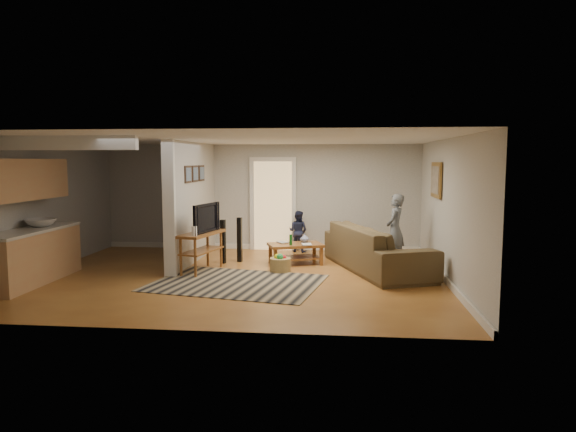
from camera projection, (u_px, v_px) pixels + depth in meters
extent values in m
plane|color=brown|center=(236.00, 277.00, 9.39)|extent=(7.50, 7.50, 0.00)
cube|color=#AAA8A3|center=(261.00, 197.00, 12.23)|extent=(7.50, 0.04, 2.50)
cube|color=#AAA8A3|center=(39.00, 207.00, 9.63)|extent=(0.04, 6.00, 2.50)
cube|color=#AAA8A3|center=(448.00, 211.00, 8.88)|extent=(0.04, 6.00, 2.50)
cube|color=white|center=(235.00, 139.00, 9.12)|extent=(7.50, 6.00, 0.04)
cube|color=#AAA8A3|center=(193.00, 202.00, 10.81)|extent=(0.15, 3.10, 2.50)
cube|color=white|center=(169.00, 209.00, 9.28)|extent=(0.22, 0.10, 2.50)
cube|color=white|center=(261.00, 247.00, 12.32)|extent=(7.50, 0.04, 0.12)
cube|color=white|center=(444.00, 278.00, 9.01)|extent=(0.04, 6.00, 0.12)
cube|color=#D8B272|center=(273.00, 206.00, 12.16)|extent=(0.90, 0.06, 2.10)
cube|color=tan|center=(32.00, 257.00, 8.89)|extent=(0.60, 2.20, 0.90)
cube|color=beige|center=(31.00, 230.00, 8.84)|extent=(0.64, 2.24, 0.05)
cube|color=tan|center=(27.00, 179.00, 8.75)|extent=(0.35, 2.00, 0.70)
imported|color=silver|center=(41.00, 227.00, 9.14)|extent=(0.54, 0.54, 0.19)
cube|color=#332216|center=(188.00, 174.00, 10.10)|extent=(0.03, 0.40, 0.34)
cube|color=#332216|center=(195.00, 174.00, 10.59)|extent=(0.03, 0.40, 0.34)
cube|color=#332216|center=(201.00, 173.00, 11.09)|extent=(0.03, 0.40, 0.34)
cube|color=olive|center=(436.00, 180.00, 9.82)|extent=(0.04, 0.90, 0.68)
cube|color=black|center=(237.00, 283.00, 8.90)|extent=(3.18, 2.57, 0.01)
imported|color=#403620|center=(376.00, 270.00, 9.99)|extent=(2.10, 3.16, 0.86)
cube|color=brown|center=(295.00, 245.00, 10.52)|extent=(1.23, 0.95, 0.05)
cube|color=silver|center=(295.00, 245.00, 10.52)|extent=(0.76, 0.58, 0.02)
cube|color=brown|center=(295.00, 257.00, 10.55)|extent=(1.11, 0.84, 0.03)
cube|color=brown|center=(275.00, 258.00, 10.18)|extent=(0.08, 0.08, 0.40)
cube|color=brown|center=(321.00, 256.00, 10.41)|extent=(0.08, 0.08, 0.40)
cube|color=brown|center=(270.00, 253.00, 10.67)|extent=(0.08, 0.08, 0.40)
cube|color=brown|center=(314.00, 251.00, 10.90)|extent=(0.08, 0.08, 0.40)
imported|color=navy|center=(305.00, 242.00, 10.67)|extent=(0.23, 0.23, 0.19)
cylinder|color=#125018|center=(291.00, 240.00, 10.34)|extent=(0.06, 0.06, 0.22)
imported|color=#998C4C|center=(279.00, 243.00, 10.60)|extent=(0.28, 0.30, 0.02)
imported|color=#66594C|center=(302.00, 245.00, 10.36)|extent=(0.23, 0.29, 0.02)
cube|color=brown|center=(201.00, 234.00, 9.78)|extent=(0.71, 1.27, 0.05)
cube|color=brown|center=(202.00, 251.00, 9.82)|extent=(0.64, 1.16, 0.03)
cylinder|color=brown|center=(181.00, 257.00, 9.38)|extent=(0.05, 0.05, 0.74)
cylinder|color=brown|center=(208.00, 248.00, 10.36)|extent=(0.05, 0.05, 0.74)
cylinder|color=brown|center=(195.00, 258.00, 9.29)|extent=(0.05, 0.05, 0.74)
cylinder|color=brown|center=(221.00, 248.00, 10.26)|extent=(0.05, 0.05, 0.74)
imported|color=black|center=(202.00, 232.00, 9.78)|extent=(0.35, 0.97, 0.56)
cylinder|color=white|center=(194.00, 231.00, 9.32)|extent=(0.10, 0.10, 0.18)
cube|color=black|center=(223.00, 242.00, 10.58)|extent=(0.11, 0.11, 0.91)
cube|color=black|center=(240.00, 240.00, 10.75)|extent=(0.11, 0.11, 0.94)
cylinder|color=olive|center=(280.00, 265.00, 9.81)|extent=(0.41, 0.41, 0.26)
sphere|color=red|center=(283.00, 258.00, 9.82)|extent=(0.12, 0.12, 0.12)
sphere|color=#BFC617|center=(277.00, 257.00, 9.82)|extent=(0.12, 0.12, 0.12)
sphere|color=green|center=(280.00, 257.00, 9.74)|extent=(0.12, 0.12, 0.12)
imported|color=slate|center=(394.00, 265.00, 10.50)|extent=(0.52, 0.62, 1.45)
imported|color=#1F2441|center=(298.00, 252.00, 11.97)|extent=(0.57, 0.51, 0.96)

